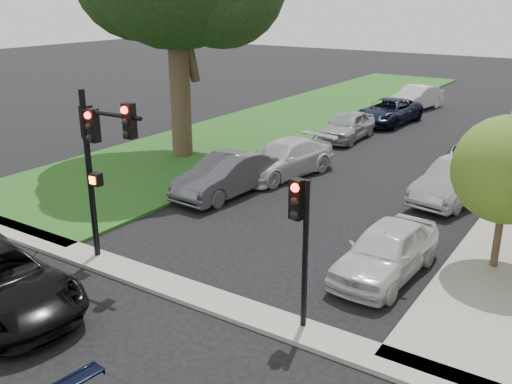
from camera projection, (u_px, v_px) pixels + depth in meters
The scene contains 15 objects.
ground at pixel (138, 332), 13.27m from camera, with size 140.00×140.00×0.00m, color black.
grass_strip at pixel (301, 115), 36.87m from camera, with size 8.00×44.00×0.12m, color #214418.
sidewalk_cross at pixel (193, 294), 14.83m from camera, with size 60.00×1.00×0.12m, color gray.
small_tree_a at pixel (508, 170), 15.33m from camera, with size 2.97×2.97×4.45m.
traffic_signal_main at pixel (97, 147), 15.67m from camera, with size 2.45×0.63×5.03m.
traffic_signal_secondary at pixel (301, 227), 12.58m from camera, with size 0.49×0.39×3.68m.
car_parked_0 at pixel (386, 251), 15.71m from camera, with size 1.77×4.39×1.50m, color silver.
car_parked_1 at pixel (455, 182), 21.46m from camera, with size 1.63×4.67×1.54m, color #999BA0.
car_parked_2 at pixel (490, 147), 26.28m from camera, with size 2.64×5.74×1.59m, color #3F4247.
car_parked_3 at pixel (510, 133), 29.44m from camera, with size 1.57×3.89×1.33m, color maroon.
car_parked_5 at pixel (226, 175), 22.13m from camera, with size 1.68×4.82×1.59m, color #3F4247.
car_parked_6 at pixel (284, 159), 24.53m from camera, with size 2.13×5.24×1.52m, color silver.
car_parked_7 at pixel (347, 126), 30.67m from camera, with size 1.81×4.50×1.53m, color #999BA0.
car_parked_8 at pixel (388, 111), 34.53m from camera, with size 2.49×5.39×1.50m, color black.
car_parked_9 at pixel (416, 98), 38.82m from camera, with size 1.70×4.87×1.60m, color silver.
Camera 1 is at (8.61, -8.07, 7.41)m, focal length 40.00 mm.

